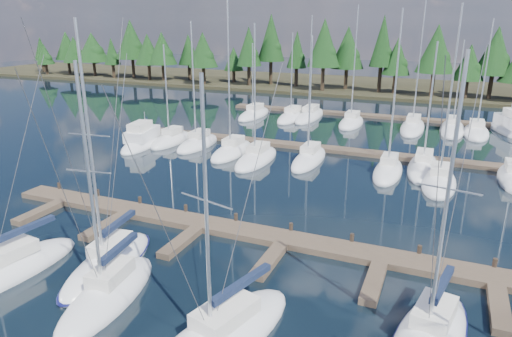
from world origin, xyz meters
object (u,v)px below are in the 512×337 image
at_px(front_sailboat_2, 109,294).
at_px(motor_yacht_left, 143,141).
at_px(front_sailboat_0, 3,273).
at_px(front_sailboat_1, 109,264).
at_px(motor_yacht_right, 512,129).
at_px(main_dock, 283,243).
at_px(front_sailboat_4, 430,337).

bearing_deg(front_sailboat_2, motor_yacht_left, 122.95).
bearing_deg(front_sailboat_0, front_sailboat_2, 5.11).
distance_m(front_sailboat_1, motor_yacht_right, 52.11).
bearing_deg(front_sailboat_0, main_dock, 35.83).
relative_size(front_sailboat_4, motor_yacht_right, 1.28).
bearing_deg(front_sailboat_0, front_sailboat_1, 32.63).
xyz_separation_m(front_sailboat_2, motor_yacht_left, (-16.56, 25.55, 0.20)).
xyz_separation_m(front_sailboat_0, front_sailboat_1, (4.75, 3.04, 0.02)).
bearing_deg(motor_yacht_right, motor_yacht_left, -149.81).
bearing_deg(motor_yacht_left, front_sailboat_2, -57.05).
bearing_deg(main_dock, motor_yacht_right, 67.50).
bearing_deg(front_sailboat_4, front_sailboat_1, -178.52).
relative_size(front_sailboat_1, front_sailboat_2, 1.14).
relative_size(front_sailboat_4, motor_yacht_left, 1.44).
height_order(front_sailboat_1, front_sailboat_4, front_sailboat_1).
xyz_separation_m(front_sailboat_0, motor_yacht_left, (-9.77, 26.16, 0.22)).
bearing_deg(motor_yacht_left, front_sailboat_0, -69.52).
bearing_deg(front_sailboat_0, motor_yacht_left, 110.48).
bearing_deg(front_sailboat_4, motor_yacht_left, 144.50).
xyz_separation_m(main_dock, front_sailboat_1, (-8.27, -6.36, 0.09)).
relative_size(front_sailboat_2, front_sailboat_4, 0.95).
distance_m(main_dock, front_sailboat_2, 10.79).
bearing_deg(motor_yacht_left, front_sailboat_1, -57.86).
distance_m(front_sailboat_2, motor_yacht_left, 30.45).
xyz_separation_m(front_sailboat_4, motor_yacht_left, (-31.78, 22.67, 0.21)).
height_order(front_sailboat_2, motor_yacht_left, front_sailboat_2).
height_order(main_dock, front_sailboat_0, front_sailboat_0).
height_order(front_sailboat_1, front_sailboat_2, front_sailboat_1).
relative_size(main_dock, front_sailboat_4, 3.28).
height_order(front_sailboat_0, motor_yacht_right, front_sailboat_0).
relative_size(front_sailboat_1, motor_yacht_left, 1.56).
bearing_deg(front_sailboat_1, front_sailboat_2, -50.14).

